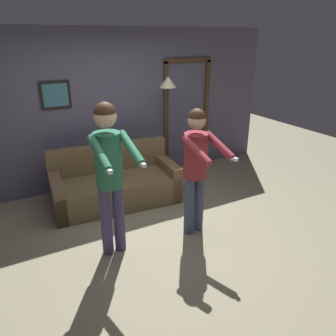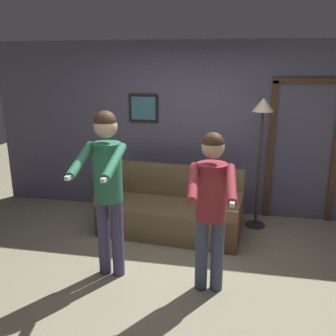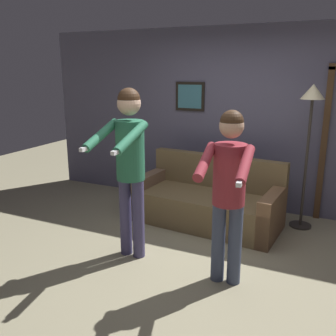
# 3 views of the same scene
# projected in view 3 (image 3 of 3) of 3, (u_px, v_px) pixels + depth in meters

# --- Properties ---
(ground_plane) EXTENTS (12.00, 12.00, 0.00)m
(ground_plane) POSITION_uv_depth(u_px,v_px,m) (190.00, 265.00, 3.97)
(ground_plane) COLOR gray
(back_wall_assembly) EXTENTS (6.40, 0.10, 2.60)m
(back_wall_assembly) POSITION_uv_depth(u_px,v_px,m) (244.00, 120.00, 5.37)
(back_wall_assembly) COLOR #55536B
(back_wall_assembly) RESTS_ON ground_plane
(couch) EXTENTS (1.96, 1.01, 0.87)m
(couch) POSITION_uv_depth(u_px,v_px,m) (208.00, 203.00, 4.99)
(couch) COLOR brown
(couch) RESTS_ON ground_plane
(torchiere_lamp) EXTENTS (0.29, 0.29, 1.84)m
(torchiere_lamp) POSITION_uv_depth(u_px,v_px,m) (311.00, 114.00, 4.56)
(torchiere_lamp) COLOR #332D28
(torchiere_lamp) RESTS_ON ground_plane
(person_standing_left) EXTENTS (0.43, 0.75, 1.83)m
(person_standing_left) POSITION_uv_depth(u_px,v_px,m) (129.00, 156.00, 3.88)
(person_standing_left) COLOR #433E66
(person_standing_left) RESTS_ON ground_plane
(person_standing_right) EXTENTS (0.47, 0.68, 1.67)m
(person_standing_right) POSITION_uv_depth(u_px,v_px,m) (229.00, 183.00, 3.40)
(person_standing_right) COLOR #3E4762
(person_standing_right) RESTS_ON ground_plane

